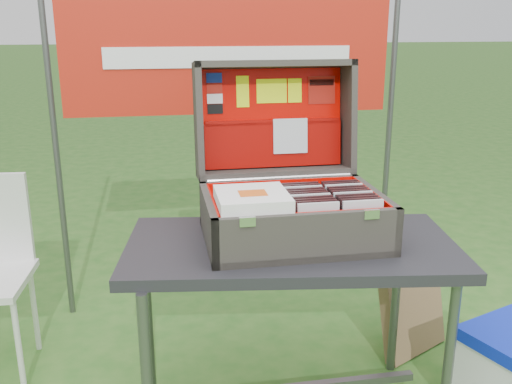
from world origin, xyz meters
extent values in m
cube|color=black|center=(0.08, 0.09, 0.70)|extent=(1.22, 0.73, 0.04)
cylinder|color=#59595B|center=(0.59, -0.14, 0.34)|extent=(0.04, 0.04, 0.68)
cylinder|color=#59595B|center=(-0.44, 0.32, 0.34)|extent=(0.04, 0.04, 0.68)
cylinder|color=#59595B|center=(0.59, 0.32, 0.34)|extent=(0.04, 0.04, 0.68)
cube|color=#504A42|center=(0.09, 0.12, 0.73)|extent=(0.62, 0.44, 0.02)
cube|color=#504A42|center=(0.09, -0.09, 0.80)|extent=(0.62, 0.02, 0.17)
cube|color=#504A42|center=(0.09, 0.33, 0.80)|extent=(0.62, 0.02, 0.17)
cube|color=#504A42|center=(-0.21, 0.12, 0.80)|extent=(0.02, 0.44, 0.17)
cube|color=#504A42|center=(0.39, 0.12, 0.80)|extent=(0.02, 0.44, 0.17)
cube|color=red|center=(0.09, 0.12, 0.75)|extent=(0.57, 0.40, 0.01)
cube|color=silver|center=(-0.11, -0.10, 0.88)|extent=(0.05, 0.01, 0.03)
cube|color=silver|center=(0.29, -0.10, 0.88)|extent=(0.05, 0.01, 0.03)
cylinder|color=silver|center=(0.09, 0.34, 0.89)|extent=(0.56, 0.02, 0.02)
cube|color=#504A42|center=(0.09, 0.52, 1.09)|extent=(0.62, 0.08, 0.44)
cube|color=#504A42|center=(0.09, 0.48, 1.31)|extent=(0.62, 0.17, 0.04)
cube|color=#504A42|center=(0.09, 0.43, 0.89)|extent=(0.62, 0.17, 0.04)
cube|color=#504A42|center=(-0.21, 0.45, 1.10)|extent=(0.02, 0.22, 0.46)
cube|color=#504A42|center=(0.39, 0.45, 1.10)|extent=(0.02, 0.22, 0.46)
cube|color=red|center=(0.09, 0.51, 1.09)|extent=(0.57, 0.05, 0.39)
cube|color=red|center=(0.09, -0.07, 0.82)|extent=(0.57, 0.01, 0.14)
cube|color=red|center=(0.09, 0.32, 0.82)|extent=(0.57, 0.01, 0.14)
cube|color=red|center=(-0.19, 0.12, 0.82)|extent=(0.01, 0.40, 0.14)
cube|color=red|center=(0.37, 0.12, 0.82)|extent=(0.01, 0.40, 0.14)
cube|color=#890602|center=(0.09, 0.48, 0.99)|extent=(0.55, 0.05, 0.18)
cube|color=#890602|center=(0.09, 0.48, 1.08)|extent=(0.54, 0.02, 0.02)
cube|color=silver|center=(0.16, 0.46, 1.03)|extent=(0.14, 0.03, 0.14)
cube|color=#1933B2|center=(-0.14, 0.52, 1.25)|extent=(0.06, 0.01, 0.04)
cube|color=#A3160C|center=(-0.14, 0.52, 1.21)|extent=(0.06, 0.01, 0.04)
cube|color=white|center=(-0.14, 0.51, 1.17)|extent=(0.06, 0.01, 0.04)
cube|color=black|center=(-0.14, 0.51, 1.13)|extent=(0.06, 0.01, 0.04)
cube|color=#E0FA0F|center=(-0.03, 0.51, 1.20)|extent=(0.05, 0.02, 0.12)
cube|color=#E0FA0F|center=(0.09, 0.51, 1.20)|extent=(0.12, 0.01, 0.09)
cube|color=#E0FA0F|center=(0.18, 0.51, 1.20)|extent=(0.06, 0.01, 0.09)
cube|color=#A3160C|center=(0.30, 0.51, 1.20)|extent=(0.11, 0.02, 0.11)
cube|color=black|center=(0.30, 0.52, 1.23)|extent=(0.10, 0.01, 0.02)
cube|color=silver|center=(0.13, -0.05, 0.83)|extent=(0.14, 0.01, 0.16)
cube|color=black|center=(0.13, -0.03, 0.83)|extent=(0.14, 0.01, 0.16)
cube|color=black|center=(0.13, 0.00, 0.83)|extent=(0.14, 0.01, 0.16)
cube|color=black|center=(0.13, 0.02, 0.83)|extent=(0.14, 0.01, 0.16)
cube|color=silver|center=(0.13, 0.05, 0.83)|extent=(0.14, 0.01, 0.16)
cube|color=black|center=(0.13, 0.07, 0.83)|extent=(0.14, 0.01, 0.16)
cube|color=black|center=(0.13, 0.10, 0.83)|extent=(0.14, 0.01, 0.16)
cube|color=black|center=(0.13, 0.12, 0.83)|extent=(0.14, 0.01, 0.16)
cube|color=silver|center=(0.13, 0.14, 0.83)|extent=(0.14, 0.01, 0.16)
cube|color=black|center=(0.13, 0.17, 0.83)|extent=(0.14, 0.01, 0.16)
cube|color=black|center=(0.13, 0.19, 0.83)|extent=(0.14, 0.01, 0.16)
cube|color=silver|center=(0.28, -0.05, 0.83)|extent=(0.14, 0.01, 0.16)
cube|color=black|center=(0.28, -0.03, 0.83)|extent=(0.14, 0.01, 0.16)
cube|color=black|center=(0.28, 0.00, 0.83)|extent=(0.14, 0.01, 0.16)
cube|color=black|center=(0.28, 0.02, 0.83)|extent=(0.14, 0.01, 0.16)
cube|color=silver|center=(0.28, 0.05, 0.83)|extent=(0.14, 0.01, 0.16)
cube|color=black|center=(0.28, 0.07, 0.83)|extent=(0.14, 0.01, 0.16)
cube|color=black|center=(0.28, 0.10, 0.83)|extent=(0.14, 0.01, 0.16)
cube|color=black|center=(0.28, 0.12, 0.83)|extent=(0.14, 0.01, 0.16)
cube|color=silver|center=(0.28, 0.14, 0.83)|extent=(0.14, 0.01, 0.16)
cube|color=black|center=(0.28, 0.17, 0.83)|extent=(0.14, 0.01, 0.16)
cube|color=black|center=(0.28, 0.19, 0.83)|extent=(0.14, 0.01, 0.16)
cube|color=white|center=(-0.07, 0.04, 0.89)|extent=(0.23, 0.23, 0.00)
cube|color=white|center=(-0.07, 0.04, 0.89)|extent=(0.23, 0.23, 0.00)
cube|color=white|center=(-0.07, 0.04, 0.90)|extent=(0.23, 0.23, 0.00)
cube|color=white|center=(-0.07, 0.04, 0.90)|extent=(0.23, 0.23, 0.00)
cube|color=white|center=(-0.07, 0.04, 0.91)|extent=(0.23, 0.23, 0.00)
cube|color=white|center=(-0.07, 0.04, 0.91)|extent=(0.23, 0.23, 0.00)
cube|color=white|center=(-0.07, 0.04, 0.92)|extent=(0.23, 0.23, 0.00)
cube|color=white|center=(-0.07, 0.04, 0.92)|extent=(0.23, 0.23, 0.00)
cube|color=#D85919|center=(-0.07, 0.03, 0.93)|extent=(0.09, 0.07, 0.00)
cylinder|color=silver|center=(-0.96, 0.43, 0.22)|extent=(0.02, 0.02, 0.43)
cylinder|color=silver|center=(-0.96, 0.76, 0.22)|extent=(0.02, 0.02, 0.43)
cylinder|color=silver|center=(-0.96, 0.78, 0.63)|extent=(0.02, 0.02, 0.40)
cube|color=#826143|center=(0.74, 0.45, 0.19)|extent=(0.38, 0.29, 0.39)
cylinder|color=#59595B|center=(-0.85, 1.10, 0.85)|extent=(0.03, 0.03, 1.70)
cylinder|color=#59595B|center=(0.85, 1.10, 0.85)|extent=(0.03, 0.03, 1.70)
cube|color=#AD1C0F|center=(0.00, 1.09, 1.30)|extent=(1.60, 0.02, 0.55)
cube|color=white|center=(0.00, 1.08, 1.30)|extent=(1.20, 0.00, 0.10)
camera|label=1|loc=(-0.37, -1.72, 1.46)|focal=40.00mm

